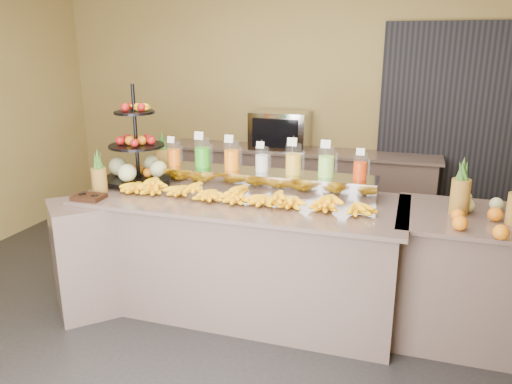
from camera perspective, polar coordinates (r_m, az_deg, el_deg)
The scene contains 20 objects.
ground at distance 3.97m, azimuth -3.07°, elevation -14.89°, with size 6.00×6.00×0.00m, color black.
room_envelope at distance 4.09m, azimuth 3.06°, elevation 13.80°, with size 6.04×5.02×2.82m.
buffet_counter at distance 4.01m, azimuth -3.40°, elevation -7.07°, with size 2.75×1.25×0.93m.
right_counter at distance 3.93m, azimuth 23.28°, elevation -8.93°, with size 1.08×0.88×0.93m.
back_ledge at distance 5.78m, azimuth 4.76°, elevation 0.35°, with size 3.10×0.55×0.93m.
pitcher_tray at distance 4.06m, azimuth 0.68°, elevation 1.32°, with size 1.85×0.30×0.15m, color gray.
juice_pitcher_orange_a at distance 4.30m, azimuth -9.32°, elevation 4.23°, with size 0.11×0.11×0.26m.
juice_pitcher_green at distance 4.19m, azimuth -6.15°, elevation 4.29°, with size 0.13×0.14×0.32m.
juice_pitcher_orange_b at distance 4.09m, azimuth -2.81°, elevation 4.02°, with size 0.13×0.13×0.31m.
juice_pitcher_milk at distance 4.02m, azimuth 0.68°, elevation 3.58°, with size 0.11×0.11×0.27m.
juice_pitcher_lemon at distance 3.95m, azimuth 4.30°, elevation 3.54°, with size 0.13×0.13×0.31m.
juice_pitcher_lime at distance 3.90m, azimuth 8.03°, elevation 3.25°, with size 0.13×0.13×0.31m.
juice_pitcher_orange_c at distance 3.87m, azimuth 11.82°, elevation 2.70°, with size 0.11×0.11×0.26m.
banana_heap at distance 3.76m, azimuth -2.08°, elevation -0.02°, with size 2.01×0.18×0.17m.
fruit_stand at distance 4.32m, azimuth -12.97°, elevation 3.72°, with size 0.72×0.72×0.83m.
condiment_caddy at distance 4.02m, azimuth -18.55°, elevation -0.56°, with size 0.23×0.17×0.03m, color black.
pineapple_left_a at distance 4.14m, azimuth -17.49°, elevation 1.66°, with size 0.12×0.12×0.36m.
pineapple_left_b at distance 4.51m, azimuth -10.57°, elevation 3.64°, with size 0.14×0.14×0.41m.
right_fruit_pile at distance 3.61m, azimuth 24.72°, elevation -2.09°, with size 0.47×0.45×0.25m.
oven_warmer at distance 5.68m, azimuth 2.79°, elevation 7.09°, with size 0.63×0.44×0.42m, color gray.
Camera 1 is at (1.23, -3.16, 2.07)m, focal length 35.00 mm.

